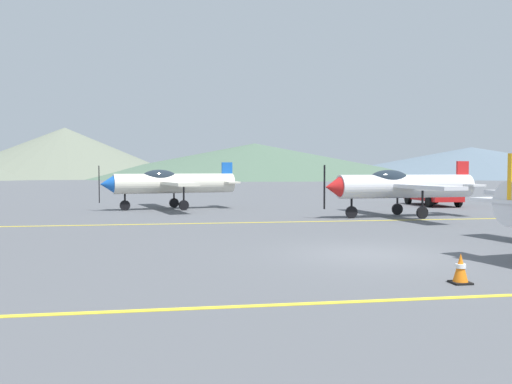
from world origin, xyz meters
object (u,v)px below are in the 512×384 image
at_px(car_sedan, 433,191).
at_px(traffic_cone_front, 461,269).
at_px(airplane_far, 170,183).
at_px(airplane_mid, 400,185).

relative_size(car_sedan, traffic_cone_front, 7.34).
bearing_deg(traffic_cone_front, car_sedan, 63.89).
distance_m(airplane_far, traffic_cone_front, 21.08).
height_order(airplane_far, traffic_cone_front, airplane_far).
xyz_separation_m(airplane_far, traffic_cone_front, (5.37, -20.35, -1.16)).
xyz_separation_m(airplane_mid, traffic_cone_front, (-4.98, -13.82, -1.16)).
distance_m(airplane_mid, traffic_cone_front, 14.73).
relative_size(airplane_mid, car_sedan, 1.98).
bearing_deg(traffic_cone_front, airplane_far, 104.79).
height_order(airplane_far, car_sedan, airplane_far).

